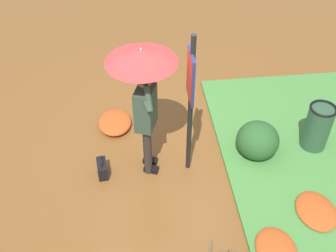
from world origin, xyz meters
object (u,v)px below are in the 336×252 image
(person_with_umbrella, at_px, (143,83))
(trash_bin, at_px, (317,128))
(handbag, at_px, (102,168))
(info_sign_post, at_px, (190,92))

(person_with_umbrella, xyz_separation_m, trash_bin, (0.06, -2.69, -1.13))
(person_with_umbrella, xyz_separation_m, handbag, (-0.15, 0.69, -1.42))
(person_with_umbrella, relative_size, trash_bin, 2.45)
(person_with_umbrella, height_order, info_sign_post, info_sign_post)
(info_sign_post, bearing_deg, person_with_umbrella, 76.93)
(handbag, bearing_deg, person_with_umbrella, -77.70)
(handbag, bearing_deg, info_sign_post, -89.65)
(info_sign_post, relative_size, handbag, 6.22)
(info_sign_post, height_order, handbag, info_sign_post)
(person_with_umbrella, distance_m, info_sign_post, 0.64)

